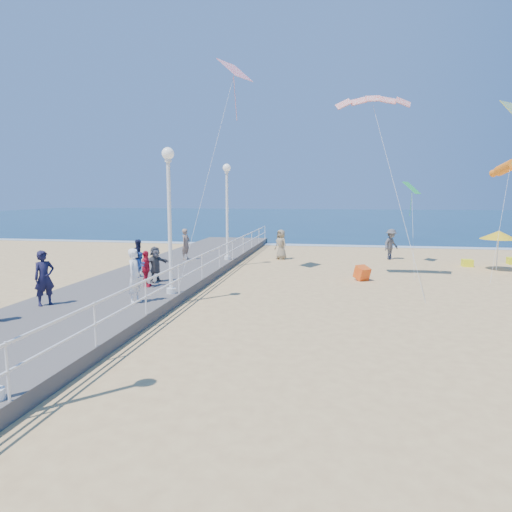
% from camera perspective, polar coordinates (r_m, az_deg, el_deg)
% --- Properties ---
extents(ground, '(160.00, 160.00, 0.00)m').
position_cam_1_polar(ground, '(16.35, 7.51, -6.70)').
color(ground, '#E4BD77').
rests_on(ground, ground).
extents(ocean, '(160.00, 90.00, 0.05)m').
position_cam_1_polar(ocean, '(80.93, 9.44, 4.76)').
color(ocean, '#0C2D48').
rests_on(ocean, ground).
extents(surf_line, '(160.00, 1.20, 0.04)m').
position_cam_1_polar(surf_line, '(36.56, 8.85, 1.31)').
color(surf_line, white).
rests_on(surf_line, ground).
extents(boardwalk, '(5.00, 44.00, 0.40)m').
position_cam_1_polar(boardwalk, '(18.19, -16.90, -4.85)').
color(boardwalk, '#68635E').
rests_on(boardwalk, ground).
extents(railing, '(0.05, 42.00, 0.55)m').
position_cam_1_polar(railing, '(17.04, -9.65, -1.86)').
color(railing, white).
rests_on(railing, boardwalk).
extents(lamp_post_mid, '(0.44, 0.44, 5.32)m').
position_cam_1_polar(lamp_post_mid, '(16.91, -10.80, 6.26)').
color(lamp_post_mid, white).
rests_on(lamp_post_mid, boardwalk).
extents(lamp_post_far, '(0.44, 0.44, 5.32)m').
position_cam_1_polar(lamp_post_far, '(25.53, -3.65, 6.83)').
color(lamp_post_far, white).
rests_on(lamp_post_far, boardwalk).
extents(woman_holding_toddler, '(0.53, 0.73, 1.85)m').
position_cam_1_polar(woman_holding_toddler, '(15.95, -14.85, -2.39)').
color(woman_holding_toddler, white).
rests_on(woman_holding_toddler, boardwalk).
extents(toddler_held, '(0.38, 0.46, 0.87)m').
position_cam_1_polar(toddler_held, '(15.96, -14.19, -1.05)').
color(toddler_held, '#2D50AB').
rests_on(toddler_held, boardwalk).
extents(spectator_0, '(0.74, 0.80, 1.83)m').
position_cam_1_polar(spectator_0, '(16.58, -24.95, -2.51)').
color(spectator_0, '#191836').
rests_on(spectator_0, boardwalk).
extents(spectator_3, '(0.45, 0.88, 1.45)m').
position_cam_1_polar(spectator_3, '(18.59, -13.59, -1.56)').
color(spectator_3, red).
rests_on(spectator_3, boardwalk).
extents(spectator_5, '(1.10, 1.42, 1.50)m').
position_cam_1_polar(spectator_5, '(19.54, -12.46, -1.01)').
color(spectator_5, '#505055').
rests_on(spectator_5, boardwalk).
extents(spectator_6, '(0.58, 0.73, 1.74)m').
position_cam_1_polar(spectator_6, '(25.94, -8.75, 1.47)').
color(spectator_6, '#876E5D').
rests_on(spectator_6, boardwalk).
extents(spectator_7, '(0.91, 0.95, 1.55)m').
position_cam_1_polar(spectator_7, '(22.15, -14.38, 0.02)').
color(spectator_7, '#1B1D3B').
rests_on(spectator_7, boardwalk).
extents(beach_walker_a, '(1.35, 1.39, 1.91)m').
position_cam_1_polar(beach_walker_a, '(29.71, 16.53, 1.42)').
color(beach_walker_a, '#515155').
rests_on(beach_walker_a, ground).
extents(beach_walker_c, '(1.08, 1.05, 1.87)m').
position_cam_1_polar(beach_walker_c, '(28.58, 3.14, 1.45)').
color(beach_walker_c, gray).
rests_on(beach_walker_c, ground).
extents(box_kite, '(0.86, 0.90, 0.74)m').
position_cam_1_polar(box_kite, '(22.13, 13.11, -2.24)').
color(box_kite, red).
rests_on(box_kite, ground).
extents(beach_umbrella, '(1.90, 1.90, 2.14)m').
position_cam_1_polar(beach_umbrella, '(27.43, 28.07, 2.33)').
color(beach_umbrella, white).
rests_on(beach_umbrella, ground).
extents(beach_chair_right, '(0.55, 0.55, 0.40)m').
position_cam_1_polar(beach_chair_right, '(28.43, 24.90, -0.79)').
color(beach_chair_right, '#F9FF1A').
rests_on(beach_chair_right, ground).
extents(kite_parafoil, '(3.39, 0.94, 0.65)m').
position_cam_1_polar(kite_parafoil, '(22.29, 14.43, 18.53)').
color(kite_parafoil, red).
extents(kite_windsock, '(0.98, 2.54, 1.05)m').
position_cam_1_polar(kite_windsock, '(28.30, 28.77, 9.66)').
color(kite_windsock, orange).
extents(kite_diamond_green, '(1.20, 1.31, 0.71)m').
position_cam_1_polar(kite_diamond_green, '(28.33, 18.88, 8.07)').
color(kite_diamond_green, green).
extents(kite_diamond_redwhite, '(1.66, 1.83, 0.97)m').
position_cam_1_polar(kite_diamond_redwhite, '(23.81, -2.63, 22.18)').
color(kite_diamond_redwhite, red).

